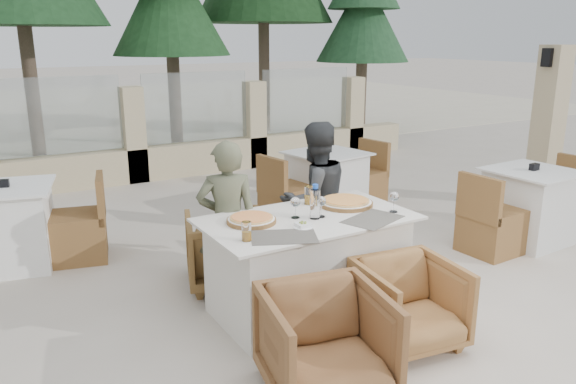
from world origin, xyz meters
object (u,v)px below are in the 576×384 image
pizza_right (346,202)px  bg_table_c (530,206)px  beer_glass_right (309,195)px  beer_glass_left (247,231)px  armchair_near_left (326,345)px  pizza_left (251,220)px  dining_table (308,265)px  wine_glass_centre (295,206)px  armchair_far_left (226,249)px  bg_table_a (9,227)px  water_bottle (315,201)px  armchair_far_right (300,239)px  armchair_near_right (409,304)px  diner_right (315,200)px  diner_left (228,223)px  wine_glass_corner (394,201)px  bg_table_b (326,184)px  olive_dish (303,225)px  wine_glass_near (321,205)px

pizza_right → bg_table_c: (2.40, 0.02, -0.41)m
beer_glass_right → beer_glass_left: bearing=-148.4°
armchair_near_left → pizza_left: bearing=98.5°
dining_table → wine_glass_centre: bearing=154.0°
beer_glass_left → armchair_far_left: (0.29, 1.00, -0.52)m
bg_table_a → bg_table_c: bearing=-9.4°
water_bottle → beer_glass_right: water_bottle is taller
wine_glass_centre → armchair_far_right: (0.45, 0.65, -0.55)m
pizza_right → armchair_near_right: (-0.09, -0.90, -0.50)m
dining_table → beer_glass_right: 0.58m
diner_right → pizza_right: bearing=88.3°
dining_table → diner_right: size_ratio=1.15×
wine_glass_centre → diner_left: bearing=128.9°
beer_glass_left → bg_table_a: (-1.29, 2.38, -0.45)m
wine_glass_corner → armchair_near_left: size_ratio=0.25×
beer_glass_right → diner_left: 0.70m
diner_left → bg_table_c: (3.29, -0.35, -0.28)m
bg_table_b → pizza_right: bearing=-129.3°
water_bottle → olive_dish: bearing=-145.2°
diner_right → armchair_near_right: bearing=85.2°
pizza_right → armchair_far_left: size_ratio=0.64×
pizza_right → diner_left: bearing=157.4°
wine_glass_centre → wine_glass_near: 0.20m
armchair_far_right → bg_table_b: bearing=-131.8°
bg_table_a → wine_glass_centre: bearing=-35.7°
armchair_far_right → beer_glass_right: bearing=68.0°
pizza_left → diner_right: bearing=28.7°
olive_dish → bg_table_c: 3.04m
beer_glass_right → bg_table_b: size_ratio=0.09×
armchair_near_right → pizza_right: bearing=91.9°
wine_glass_corner → diner_right: diner_right is taller
wine_glass_centre → diner_right: 0.78m
bg_table_b → armchair_near_right: bearing=-122.2°
water_bottle → wine_glass_corner: bearing=-16.1°
pizza_right → olive_dish: bearing=-153.6°
beer_glass_right → bg_table_b: (1.33, 1.68, -0.46)m
wine_glass_corner → armchair_far_right: 1.11m
wine_glass_near → diner_left: (-0.54, 0.52, -0.20)m
pizza_right → armchair_far_right: 0.76m
wine_glass_near → beer_glass_left: bearing=-166.6°
water_bottle → beer_glass_left: water_bottle is taller
armchair_far_right → pizza_right: bearing=98.0°
wine_glass_centre → diner_left: 0.61m
beer_glass_right → bg_table_a: size_ratio=0.09×
water_bottle → bg_table_c: (2.81, 0.18, -0.52)m
wine_glass_centre → wine_glass_near: size_ratio=1.00×
dining_table → diner_left: bearing=132.5°
wine_glass_centre → bg_table_c: (2.93, 0.10, -0.48)m
diner_left → bg_table_a: 2.25m
pizza_left → diner_left: diner_left is taller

